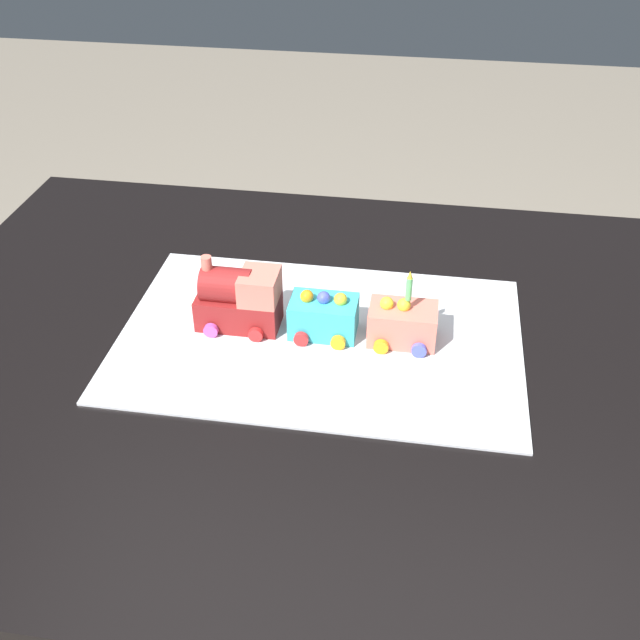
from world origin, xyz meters
name	(u,v)px	position (x,y,z in m)	size (l,w,h in m)	color
ground_plane	(340,637)	(0.00, 0.00, 0.00)	(8.00, 8.00, 0.00)	gray
dining_table	(346,406)	(0.00, 0.00, 0.63)	(1.40, 1.00, 0.74)	black
cake_board	(320,337)	(-0.05, 0.03, 0.74)	(0.60, 0.40, 0.00)	silver
cake_locomotive	(239,299)	(-0.17, 0.04, 0.79)	(0.14, 0.08, 0.12)	maroon
cake_car_caboose_turquoise	(324,316)	(-0.04, 0.04, 0.77)	(0.10, 0.08, 0.07)	#38B7C6
cake_car_hopper_coral	(402,323)	(0.08, 0.04, 0.77)	(0.10, 0.08, 0.07)	#F27260
birthday_candle	(409,286)	(0.08, 0.04, 0.84)	(0.01, 0.01, 0.05)	#66D872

